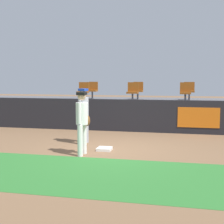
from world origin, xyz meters
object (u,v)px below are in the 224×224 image
seat_back_center (138,89)px  seat_front_left (83,90)px  player_fielder_home (82,119)px  seat_front_center (133,91)px  seat_front_right (185,91)px  seat_back_left (93,89)px  seat_back_right (189,90)px  first_base (104,149)px  player_runner_visitor (83,112)px

seat_back_center → seat_front_left: (-2.19, -1.80, -0.00)m
player_fielder_home → seat_front_center: 5.60m
seat_front_right → seat_back_left: same height
seat_front_center → seat_back_right: same height
first_base → player_fielder_home: player_fielder_home is taller
player_runner_visitor → seat_back_left: bearing=-150.5°
seat_front_right → seat_back_left: 4.84m
seat_front_center → seat_back_right: (2.38, 1.80, 0.00)m
seat_front_right → player_runner_visitor: bearing=-127.6°
seat_back_center → seat_back_left: (-2.27, -0.00, -0.00)m
seat_back_right → seat_back_center: bearing=-180.0°
seat_front_center → seat_front_left: size_ratio=1.00×
first_base → seat_back_right: (2.43, 6.70, 1.48)m
player_fielder_home → player_runner_visitor: bearing=-160.8°
seat_front_right → seat_front_center: 2.20m
player_fielder_home → first_base: bearing=148.7°
seat_back_center → first_base: bearing=-90.2°
first_base → seat_front_center: (0.05, 4.90, 1.48)m
player_fielder_home → seat_front_center: size_ratio=2.01×
first_base → seat_back_right: bearing=70.0°
player_fielder_home → seat_front_right: seat_front_right is taller
player_fielder_home → player_runner_visitor: 1.55m
seat_back_center → seat_front_right: size_ratio=1.00×
player_runner_visitor → seat_back_center: 5.96m
seat_front_right → seat_front_center: same height
first_base → player_runner_visitor: player_runner_visitor is taller
player_runner_visitor → seat_front_left: bearing=-146.1°
seat_back_left → seat_back_center: bearing=0.0°
seat_front_right → seat_back_right: bearing=84.1°
seat_front_left → seat_front_right: bearing=-0.0°
first_base → player_runner_visitor: 1.55m
seat_front_right → seat_front_left: bearing=180.0°
player_runner_visitor → seat_back_center: size_ratio=2.06×
seat_back_center → seat_front_center: bearing=-89.1°
player_runner_visitor → seat_back_left: 6.04m
player_fielder_home → seat_back_left: seat_back_left is taller
seat_back_center → seat_back_left: bearing=-180.0°
seat_front_right → seat_front_center: size_ratio=1.00×
player_runner_visitor → seat_back_center: (0.91, 5.87, 0.51)m
seat_back_center → seat_back_right: same height
player_runner_visitor → seat_front_center: bearing=-176.6°
player_runner_visitor → seat_front_center: seat_front_center is taller
seat_front_right → seat_back_center: bearing=141.0°
first_base → seat_front_right: 5.59m
player_fielder_home → player_runner_visitor: size_ratio=0.97×
seat_back_center → seat_front_left: 2.84m
player_fielder_home → seat_front_right: bearing=156.9°
seat_front_center → seat_front_left: 2.22m
first_base → seat_back_center: bearing=89.8°
seat_front_right → seat_back_left: (-4.50, 1.80, 0.00)m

